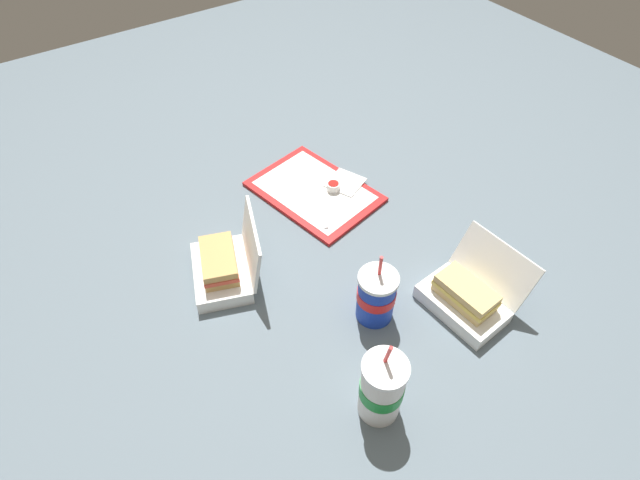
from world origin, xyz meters
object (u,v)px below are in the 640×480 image
food_tray (314,191)px  clamshell_sandwich_center (224,266)px  clamshell_sandwich_back (467,296)px  ketchup_cup (333,186)px  plastic_fork (321,215)px  soda_cup_center (376,296)px  soda_cup_back (382,388)px

food_tray → clamshell_sandwich_center: bearing=110.7°
clamshell_sandwich_back → clamshell_sandwich_center: size_ratio=0.87×
ketchup_cup → plastic_fork: ketchup_cup is taller
plastic_fork → clamshell_sandwich_back: (-0.45, -0.12, 0.03)m
plastic_fork → soda_cup_center: size_ratio=0.54×
soda_cup_center → soda_cup_back: size_ratio=0.86×
food_tray → ketchup_cup: ketchup_cup is taller
ketchup_cup → food_tray: bearing=56.8°
food_tray → soda_cup_center: soda_cup_center is taller
food_tray → soda_cup_center: bearing=164.4°
plastic_fork → soda_cup_back: size_ratio=0.46×
clamshell_sandwich_center → soda_cup_back: soda_cup_back is taller
clamshell_sandwich_center → soda_cup_back: size_ratio=1.07×
plastic_fork → soda_cup_back: bearing=176.5°
food_tray → clamshell_sandwich_back: 0.56m
ketchup_cup → soda_cup_back: bearing=152.6°
clamshell_sandwich_back → clamshell_sandwich_center: 0.61m
clamshell_sandwich_back → ketchup_cup: bearing=2.4°
soda_cup_back → food_tray: bearing=-22.6°
ketchup_cup → soda_cup_back: size_ratio=0.17×
food_tray → ketchup_cup: 0.06m
food_tray → ketchup_cup: size_ratio=10.36×
food_tray → ketchup_cup: (-0.03, -0.05, 0.02)m
food_tray → soda_cup_back: size_ratio=1.74×
clamshell_sandwich_center → soda_cup_back: (-0.50, -0.10, 0.05)m
soda_cup_center → plastic_fork: bearing=-13.2°
soda_cup_center → clamshell_sandwich_center: bearing=38.5°
food_tray → clamshell_sandwich_back: (-0.56, -0.07, 0.04)m
plastic_fork → clamshell_sandwich_center: clamshell_sandwich_center is taller
soda_cup_center → food_tray: bearing=-15.6°
plastic_fork → soda_cup_center: soda_cup_center is taller
soda_cup_back → plastic_fork: bearing=-22.5°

